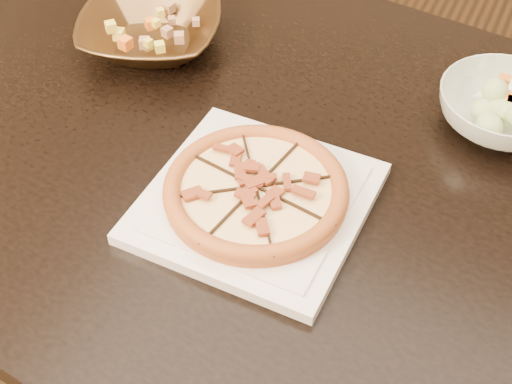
% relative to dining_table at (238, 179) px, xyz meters
% --- Properties ---
extents(floor, '(4.00, 4.00, 0.02)m').
position_rel_dining_table_xyz_m(floor, '(0.13, 0.10, -0.67)').
color(floor, '#3B2616').
rests_on(floor, ground).
extents(dining_table, '(1.60, 1.13, 0.75)m').
position_rel_dining_table_xyz_m(dining_table, '(0.00, 0.00, 0.00)').
color(dining_table, black).
rests_on(dining_table, floor).
extents(plate, '(0.30, 0.30, 0.02)m').
position_rel_dining_table_xyz_m(plate, '(0.09, -0.12, 0.10)').
color(plate, silver).
rests_on(plate, dining_table).
extents(pizza, '(0.25, 0.25, 0.03)m').
position_rel_dining_table_xyz_m(pizza, '(0.09, -0.12, 0.13)').
color(pizza, '#BC6530').
rests_on(pizza, plate).
extents(bronze_bowl, '(0.31, 0.31, 0.06)m').
position_rel_dining_table_xyz_m(bronze_bowl, '(-0.24, 0.15, 0.12)').
color(bronze_bowl, brown).
rests_on(bronze_bowl, dining_table).
extents(mixed_dish, '(0.09, 0.11, 0.03)m').
position_rel_dining_table_xyz_m(mixed_dish, '(-0.24, 0.15, 0.17)').
color(mixed_dish, '#A97A58').
rests_on(mixed_dish, bronze_bowl).
extents(salad_bowl, '(0.22, 0.22, 0.06)m').
position_rel_dining_table_xyz_m(salad_bowl, '(0.36, 0.19, 0.13)').
color(salad_bowl, silver).
rests_on(salad_bowl, dining_table).
extents(salad, '(0.08, 0.10, 0.04)m').
position_rel_dining_table_xyz_m(salad, '(0.36, 0.19, 0.17)').
color(salad, '#C7EEA8').
rests_on(salad, salad_bowl).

